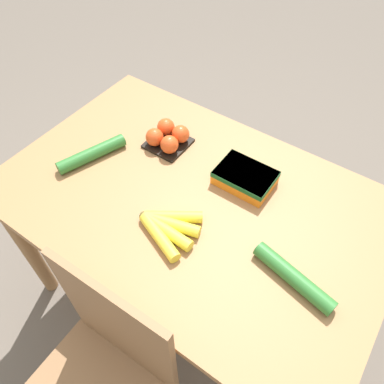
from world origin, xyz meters
name	(u,v)px	position (x,y,z in m)	size (l,w,h in m)	color
ground_plane	(192,293)	(0.00, 0.00, 0.00)	(12.00, 12.00, 0.00)	#665B51
dining_table	(192,216)	(0.00, 0.00, 0.65)	(1.31, 0.85, 0.75)	#9E7044
banana_bunch	(167,227)	(-0.01, 0.15, 0.77)	(0.20, 0.20, 0.04)	brown
tomato_pack	(168,137)	(0.22, -0.16, 0.79)	(0.15, 0.15, 0.08)	black
carrot_bag	(245,177)	(-0.11, -0.16, 0.78)	(0.19, 0.14, 0.05)	orange
cucumber_near	(92,154)	(0.40, 0.06, 0.77)	(0.13, 0.26, 0.05)	#2D702D
cucumber_far	(294,277)	(-0.41, 0.09, 0.77)	(0.26, 0.10, 0.05)	#2D702D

